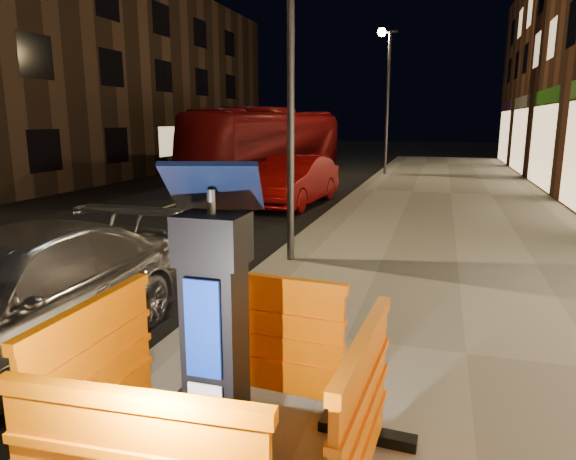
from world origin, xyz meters
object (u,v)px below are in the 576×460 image
(car_red, at_px, (293,205))
(bus_doubledecker, at_px, (270,176))
(barrier_back, at_px, (265,339))
(car_silver, at_px, (12,364))
(barrier_bldgside, at_px, (362,420))
(barrier_kerbside, at_px, (94,376))
(parking_kiosk, at_px, (215,334))

(car_red, bearing_deg, bus_doubledecker, 118.37)
(barrier_back, height_order, car_silver, barrier_back)
(barrier_bldgside, height_order, car_red, barrier_bldgside)
(barrier_kerbside, bearing_deg, parking_kiosk, -90.47)
(barrier_back, bearing_deg, barrier_bldgside, -40.47)
(barrier_back, height_order, barrier_bldgside, same)
(barrier_back, height_order, car_red, barrier_back)
(car_silver, height_order, bus_doubledecker, bus_doubledecker)
(bus_doubledecker, bearing_deg, parking_kiosk, -63.89)
(parking_kiosk, height_order, car_silver, parking_kiosk)
(parking_kiosk, distance_m, barrier_kerbside, 1.05)
(car_silver, distance_m, bus_doubledecker, 18.42)
(barrier_kerbside, xyz_separation_m, bus_doubledecker, (-5.12, 19.22, -0.70))
(car_red, bearing_deg, barrier_back, -70.32)
(barrier_kerbside, bearing_deg, barrier_back, -45.47)
(parking_kiosk, relative_size, barrier_bldgside, 1.40)
(car_silver, distance_m, car_red, 10.71)
(car_red, height_order, bus_doubledecker, bus_doubledecker)
(bus_doubledecker, bearing_deg, barrier_back, -63.04)
(parking_kiosk, relative_size, barrier_back, 1.40)
(barrier_kerbside, relative_size, car_red, 0.32)
(parking_kiosk, xyz_separation_m, bus_doubledecker, (-6.07, 19.22, -1.14))
(barrier_back, xyz_separation_m, bus_doubledecker, (-6.07, 18.27, -0.70))
(barrier_bldgside, bearing_deg, parking_kiosk, 93.53)
(parking_kiosk, xyz_separation_m, barrier_bldgside, (0.95, 0.00, -0.44))
(parking_kiosk, bearing_deg, barrier_kerbside, -178.47)
(car_silver, relative_size, bus_doubledecker, 0.43)
(barrier_kerbside, distance_m, barrier_bldgside, 1.90)
(barrier_back, bearing_deg, bus_doubledecker, 112.92)
(barrier_kerbside, relative_size, car_silver, 0.30)
(barrier_bldgside, xyz_separation_m, car_silver, (-3.78, 1.08, -0.70))
(car_silver, bearing_deg, barrier_back, -1.45)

